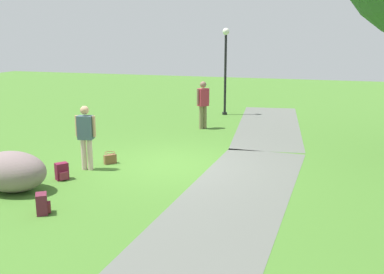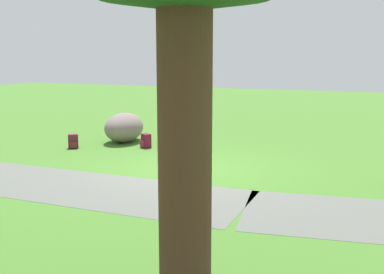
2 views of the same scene
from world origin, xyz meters
TOP-DOWN VIEW (x-y plane):
  - ground_plane at (0.00, 0.00)m, footprint 48.00×48.00m
  - footpath_segment_near at (-6.03, 1.67)m, footprint 8.21×3.16m
  - footpath_segment_mid at (1.94, 2.05)m, footprint 8.05×2.40m
  - lamp_post at (-7.66, -0.42)m, footprint 0.28×0.28m
  - lawn_boulder at (2.95, -2.61)m, footprint 1.16×1.62m
  - woman_with_handbag at (1.06, -1.89)m, footprint 0.30×0.51m
  - man_near_boulder at (-4.64, -0.51)m, footprint 0.43×0.42m
  - handbag_on_grass at (0.41, -1.59)m, footprint 0.38×0.38m
  - backpack_by_boulder at (1.94, -2.04)m, footprint 0.35×0.35m
  - spare_backpack_on_lawn at (3.84, -1.23)m, footprint 0.34×0.35m
  - frisbee_on_grass at (1.11, -3.32)m, footprint 0.25×0.25m

SIDE VIEW (x-z plane):
  - ground_plane at x=0.00m, z-range 0.00..0.00m
  - footpath_segment_near at x=-6.03m, z-range 0.00..0.01m
  - footpath_segment_mid at x=1.94m, z-range 0.00..0.01m
  - frisbee_on_grass at x=1.11m, z-range 0.00..0.02m
  - handbag_on_grass at x=0.41m, z-range -0.01..0.29m
  - backpack_by_boulder at x=1.94m, z-range -0.01..0.39m
  - spare_backpack_on_lawn at x=3.84m, z-range -0.01..0.39m
  - lawn_boulder at x=2.95m, z-range 0.00..0.88m
  - woman_with_handbag at x=1.06m, z-range 0.12..1.74m
  - man_near_boulder at x=-4.64m, z-range 0.14..1.83m
  - lamp_post at x=-7.66m, z-range 0.42..3.98m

